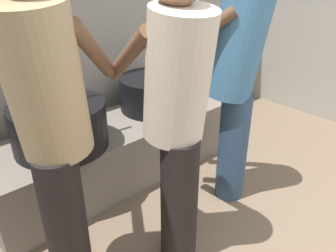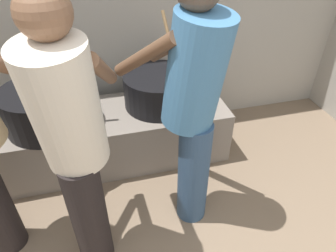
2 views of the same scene
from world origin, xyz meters
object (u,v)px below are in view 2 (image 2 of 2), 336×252
at_px(cooking_pot_secondary, 159,89).
at_px(cook_in_blue_shirt, 193,101).
at_px(cook_in_cream_shirt, 73,139).
at_px(cooking_pot_main, 46,107).

relative_size(cooking_pot_secondary, cook_in_blue_shirt, 0.45).
bearing_deg(cooking_pot_secondary, cook_in_cream_shirt, -124.61).
height_order(cooking_pot_main, cooking_pot_secondary, cooking_pot_main).
distance_m(cooking_pot_main, cooking_pot_secondary, 0.86).
distance_m(cooking_pot_main, cook_in_cream_shirt, 0.90).
xyz_separation_m(cooking_pot_secondary, cook_in_cream_shirt, (-0.62, -0.89, 0.31)).
xyz_separation_m(cooking_pot_main, cook_in_cream_shirt, (0.24, -0.82, 0.30)).
bearing_deg(cook_in_blue_shirt, cooking_pot_main, 142.84).
bearing_deg(cooking_pot_secondary, cooking_pot_main, -175.07).
height_order(cooking_pot_main, cook_in_cream_shirt, cook_in_cream_shirt).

